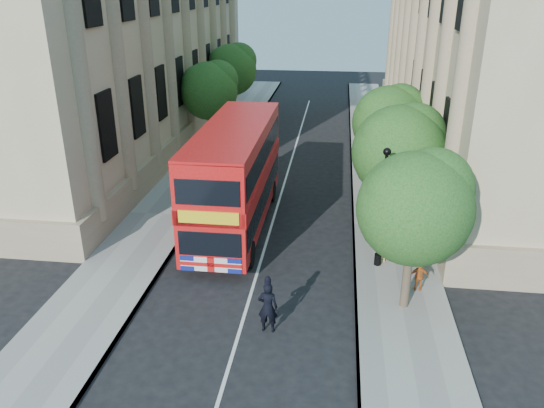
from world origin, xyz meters
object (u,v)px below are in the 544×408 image
(lamp_post, at_px, (382,213))
(woman_pedestrian, at_px, (400,240))
(police_constable, at_px, (268,307))
(double_decker_bus, at_px, (235,174))
(box_van, at_px, (223,178))

(lamp_post, distance_m, woman_pedestrian, 2.09)
(lamp_post, height_order, woman_pedestrian, lamp_post)
(police_constable, bearing_deg, woman_pedestrian, -128.86)
(double_decker_bus, height_order, police_constable, double_decker_bus)
(double_decker_bus, xyz_separation_m, police_constable, (2.66, -8.22, -1.82))
(box_van, xyz_separation_m, woman_pedestrian, (8.86, -4.94, -0.68))
(police_constable, bearing_deg, box_van, -68.85)
(double_decker_bus, height_order, box_van, double_decker_bus)
(police_constable, height_order, woman_pedestrian, police_constable)
(police_constable, bearing_deg, lamp_post, -127.36)
(lamp_post, distance_m, box_van, 9.85)
(police_constable, bearing_deg, double_decker_bus, -70.54)
(double_decker_bus, bearing_deg, police_constable, -72.01)
(double_decker_bus, xyz_separation_m, box_van, (-1.20, 2.60, -1.20))
(lamp_post, bearing_deg, woman_pedestrian, 42.24)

